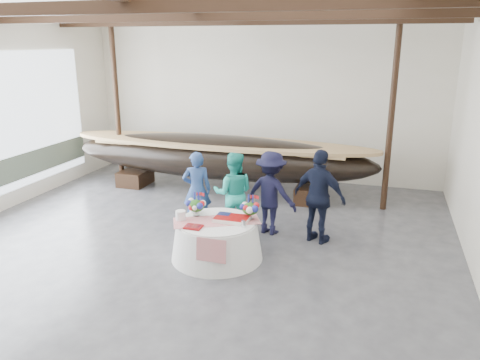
% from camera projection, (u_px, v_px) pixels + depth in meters
% --- Properties ---
extents(floor, '(10.00, 12.00, 0.01)m').
position_uv_depth(floor, '(173.00, 265.00, 8.30)').
color(floor, '#3D3D42').
rests_on(floor, ground).
extents(wall_back, '(10.00, 0.02, 4.50)m').
position_uv_depth(wall_back, '(262.00, 99.00, 13.14)').
color(wall_back, silver).
rests_on(wall_back, ground).
extents(pavilion_structure, '(9.80, 11.76, 4.50)m').
position_uv_depth(pavilion_structure, '(182.00, 29.00, 7.82)').
color(pavilion_structure, black).
rests_on(pavilion_structure, ground).
extents(longboat_display, '(8.12, 1.62, 1.52)m').
position_uv_depth(longboat_display, '(218.00, 157.00, 11.99)').
color(longboat_display, black).
rests_on(longboat_display, ground).
extents(banquet_table, '(1.66, 1.66, 0.72)m').
position_uv_depth(banquet_table, '(217.00, 239.00, 8.49)').
color(banquet_table, white).
rests_on(banquet_table, ground).
extents(tabletop_items, '(1.62, 1.18, 0.40)m').
position_uv_depth(tabletop_items, '(220.00, 211.00, 8.47)').
color(tabletop_items, '#B4121F').
rests_on(tabletop_items, banquet_table).
extents(guest_woman_blue, '(0.70, 0.58, 1.64)m').
position_uv_depth(guest_woman_blue, '(197.00, 190.00, 9.79)').
color(guest_woman_blue, navy).
rests_on(guest_woman_blue, ground).
extents(guest_woman_teal, '(0.96, 0.82, 1.70)m').
position_uv_depth(guest_woman_teal, '(233.00, 193.00, 9.48)').
color(guest_woman_teal, teal).
rests_on(guest_woman_teal, ground).
extents(guest_man_left, '(1.24, 0.90, 1.72)m').
position_uv_depth(guest_man_left, '(271.00, 193.00, 9.47)').
color(guest_man_left, black).
rests_on(guest_man_left, ground).
extents(guest_man_right, '(1.18, 0.82, 1.86)m').
position_uv_depth(guest_man_right, '(319.00, 197.00, 9.01)').
color(guest_man_right, black).
rests_on(guest_man_right, ground).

